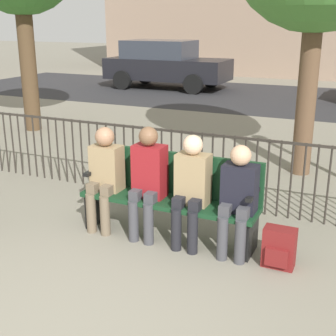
{
  "coord_description": "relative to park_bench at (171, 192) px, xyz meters",
  "views": [
    {
      "loc": [
        1.93,
        -2.29,
        2.28
      ],
      "look_at": [
        0.0,
        1.96,
        0.8
      ],
      "focal_mm": 50.0,
      "sensor_mm": 36.0,
      "label": 1
    }
  ],
  "objects": [
    {
      "name": "fence_railing",
      "position": [
        -0.02,
        0.99,
        0.06
      ],
      "size": [
        9.01,
        0.03,
        0.95
      ],
      "color": "#2D2823",
      "rests_on": "ground"
    },
    {
      "name": "parked_car_1",
      "position": [
        -4.94,
        10.55,
        0.34
      ],
      "size": [
        4.2,
        1.94,
        1.62
      ],
      "color": "black",
      "rests_on": "ground"
    },
    {
      "name": "seated_person_0",
      "position": [
        -0.75,
        -0.13,
        0.16
      ],
      "size": [
        0.34,
        0.39,
        1.17
      ],
      "color": "brown",
      "rests_on": "ground"
    },
    {
      "name": "seated_person_3",
      "position": [
        0.78,
        -0.13,
        0.14
      ],
      "size": [
        0.34,
        0.39,
        1.14
      ],
      "color": "#3D3D42",
      "rests_on": "ground"
    },
    {
      "name": "backpack",
      "position": [
        1.23,
        -0.22,
        -0.31
      ],
      "size": [
        0.31,
        0.21,
        0.4
      ],
      "color": "maroon",
      "rests_on": "ground"
    },
    {
      "name": "seated_person_2",
      "position": [
        0.28,
        -0.13,
        0.17
      ],
      "size": [
        0.34,
        0.39,
        1.19
      ],
      "color": "black",
      "rests_on": "ground"
    },
    {
      "name": "park_bench",
      "position": [
        0.0,
        0.0,
        0.0
      ],
      "size": [
        1.96,
        0.45,
        0.92
      ],
      "color": "#14381E",
      "rests_on": "ground"
    },
    {
      "name": "street_surface",
      "position": [
        0.0,
        9.96,
        -0.5
      ],
      "size": [
        24.0,
        6.0,
        0.01
      ],
      "color": "#2B2B2D",
      "rests_on": "ground"
    },
    {
      "name": "seated_person_1",
      "position": [
        -0.22,
        -0.13,
        0.18
      ],
      "size": [
        0.34,
        0.39,
        1.23
      ],
      "color": "#3D3D42",
      "rests_on": "ground"
    }
  ]
}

